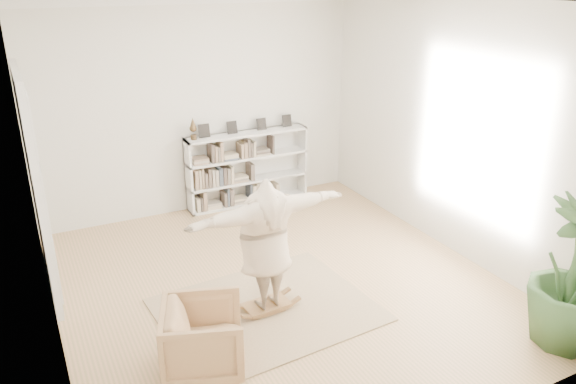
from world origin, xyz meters
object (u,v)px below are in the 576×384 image
object	(u,v)px
bookshelf	(247,169)
person	(266,240)
houseplant	(575,275)
armchair	(204,338)
rocker_board	(267,305)

from	to	relation	value
bookshelf	person	distance (m)	3.52
person	houseplant	distance (m)	3.41
person	armchair	bearing A→B (deg)	29.74
bookshelf	rocker_board	distance (m)	3.55
rocker_board	person	xyz separation A→B (m)	(0.00, 0.00, 0.89)
armchair	houseplant	xyz separation A→B (m)	(3.75, -1.37, 0.47)
bookshelf	rocker_board	world-z (taller)	bookshelf
bookshelf	rocker_board	bearing A→B (deg)	-109.37
houseplant	bookshelf	bearing A→B (deg)	106.17
armchair	person	distance (m)	1.37
rocker_board	houseplant	xyz separation A→B (m)	(2.72, -2.06, 0.77)
armchair	rocker_board	world-z (taller)	armchair
armchair	rocker_board	bearing A→B (deg)	-37.00
armchair	houseplant	size ratio (longest dim) A/B	0.49
bookshelf	armchair	distance (m)	4.56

